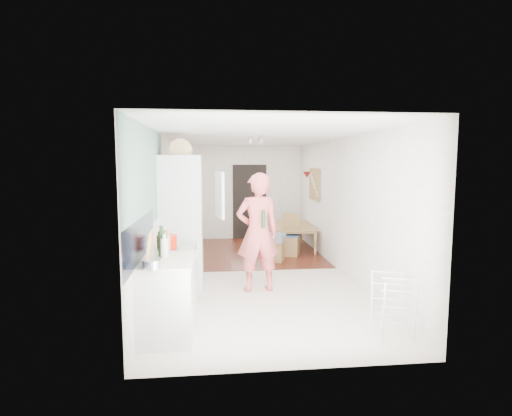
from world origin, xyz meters
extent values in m
cube|color=beige|center=(0.00, 0.00, 0.00)|extent=(3.20, 7.00, 0.01)
cube|color=maroon|center=(0.00, 1.85, 0.01)|extent=(3.20, 3.30, 0.01)
cube|color=gray|center=(-1.59, -2.00, 1.85)|extent=(0.02, 3.00, 1.30)
cube|color=black|center=(-1.59, -2.55, 1.15)|extent=(0.02, 1.90, 0.50)
cube|color=black|center=(0.20, 3.48, 1.00)|extent=(0.90, 0.04, 2.00)
cube|color=silver|center=(-1.30, -2.55, 0.43)|extent=(0.60, 0.90, 0.86)
cube|color=silver|center=(-1.30, -2.55, 0.89)|extent=(0.62, 0.92, 0.06)
cube|color=silver|center=(-1.30, -1.80, 0.44)|extent=(0.60, 0.60, 0.88)
cube|color=#B3B3B6|center=(-1.30, -1.80, 0.90)|extent=(0.60, 0.60, 0.04)
cube|color=silver|center=(-1.27, -0.78, 1.07)|extent=(0.66, 0.66, 2.15)
cube|color=silver|center=(-0.66, -1.08, 1.55)|extent=(0.14, 0.56, 0.70)
cube|color=white|center=(-0.96, -0.78, 1.55)|extent=(0.02, 0.52, 0.66)
cube|color=tan|center=(1.58, 1.90, 1.55)|extent=(0.03, 0.90, 0.70)
cube|color=olive|center=(1.57, 1.90, 1.55)|extent=(0.00, 0.94, 0.74)
cone|color=maroon|center=(1.54, 2.55, 1.75)|extent=(0.18, 0.18, 0.16)
imported|color=#E35D5D|center=(-0.06, -0.98, 1.11)|extent=(0.88, 0.64, 2.22)
imported|color=olive|center=(1.12, 2.05, 0.24)|extent=(0.78, 1.39, 0.49)
cube|color=gray|center=(0.49, 0.84, 0.51)|extent=(0.51, 0.51, 0.17)
cylinder|color=red|center=(-1.37, -1.87, 1.00)|extent=(0.31, 0.31, 0.16)
cylinder|color=#B3B3B6|center=(-1.40, -2.97, 0.97)|extent=(0.21, 0.21, 0.10)
cylinder|color=#1B3E1D|center=(0.00, -1.16, 1.18)|extent=(0.06, 0.06, 0.28)
cylinder|color=#1B3E1D|center=(-1.38, -2.39, 1.07)|extent=(0.08, 0.08, 0.30)
cylinder|color=#1B3E1D|center=(-1.38, -2.24, 1.05)|extent=(0.07, 0.07, 0.27)
cylinder|color=silver|center=(-1.33, -2.46, 1.03)|extent=(0.11, 0.11, 0.22)
cylinder|color=tan|center=(-1.34, -2.02, 1.02)|extent=(0.06, 0.06, 0.20)
cylinder|color=tan|center=(-1.38, -2.02, 1.04)|extent=(0.08, 0.08, 0.24)
camera|label=1|loc=(-0.73, -7.16, 2.02)|focal=28.00mm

